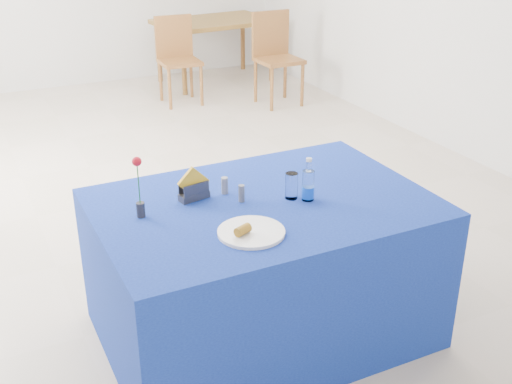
% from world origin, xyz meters
% --- Properties ---
extents(floor, '(7.00, 7.00, 0.00)m').
position_xyz_m(floor, '(0.00, 0.00, 0.00)').
color(floor, beige).
rests_on(floor, ground).
extents(plate, '(0.30, 0.30, 0.01)m').
position_xyz_m(plate, '(-0.44, -2.19, 0.77)').
color(plate, white).
rests_on(plate, blue_table).
extents(drinking_glass, '(0.06, 0.06, 0.13)m').
position_xyz_m(drinking_glass, '(-0.11, -1.94, 0.82)').
color(drinking_glass, white).
rests_on(drinking_glass, blue_table).
extents(salt_shaker, '(0.03, 0.03, 0.08)m').
position_xyz_m(salt_shaker, '(-0.38, -1.75, 0.80)').
color(salt_shaker, gray).
rests_on(salt_shaker, blue_table).
extents(pepper_shaker, '(0.03, 0.03, 0.08)m').
position_xyz_m(pepper_shaker, '(-0.34, -1.87, 0.80)').
color(pepper_shaker, '#5E5D62').
rests_on(pepper_shaker, blue_table).
extents(blue_table, '(1.60, 1.10, 0.76)m').
position_xyz_m(blue_table, '(-0.25, -1.92, 0.38)').
color(blue_table, navy).
rests_on(blue_table, floor).
extents(water_bottle, '(0.06, 0.06, 0.21)m').
position_xyz_m(water_bottle, '(-0.04, -1.99, 0.83)').
color(water_bottle, white).
rests_on(water_bottle, blue_table).
extents(napkin_holder, '(0.16, 0.09, 0.17)m').
position_xyz_m(napkin_holder, '(-0.54, -1.75, 0.81)').
color(napkin_holder, '#3C3C42').
rests_on(napkin_holder, blue_table).
extents(rose_vase, '(0.04, 0.04, 0.29)m').
position_xyz_m(rose_vase, '(-0.82, -1.82, 0.90)').
color(rose_vase, '#25252A').
rests_on(rose_vase, blue_table).
extents(oak_table, '(1.44, 1.01, 0.76)m').
position_xyz_m(oak_table, '(1.52, 2.91, 0.68)').
color(oak_table, olive).
rests_on(oak_table, floor).
extents(chair_bg_left, '(0.44, 0.44, 0.94)m').
position_xyz_m(chair_bg_left, '(0.81, 2.28, 0.54)').
color(chair_bg_left, '#9B592D').
rests_on(chair_bg_left, floor).
extents(chair_bg_right, '(0.45, 0.45, 0.99)m').
position_xyz_m(chair_bg_right, '(1.75, 1.78, 0.57)').
color(chair_bg_right, '#9B592D').
rests_on(chair_bg_right, floor).
extents(banana_pieces, '(0.08, 0.07, 0.04)m').
position_xyz_m(banana_pieces, '(-0.49, -2.20, 0.80)').
color(banana_pieces, gold).
rests_on(banana_pieces, plate).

